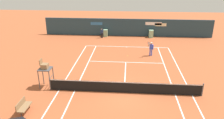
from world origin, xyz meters
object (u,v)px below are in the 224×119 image
(ball_kid_centre_post, at_px, (102,33))
(tennis_ball_near_service_line, at_px, (128,56))
(player_bench, at_px, (23,106))
(tennis_ball_mid_court, at_px, (156,50))
(tennis_ball_by_sideline, at_px, (97,52))
(umpire_chair, at_px, (45,68))
(player_on_baseline, at_px, (151,48))

(ball_kid_centre_post, height_order, tennis_ball_near_service_line, ball_kid_centre_post)
(ball_kid_centre_post, distance_m, tennis_ball_near_service_line, 8.33)
(player_bench, height_order, tennis_ball_near_service_line, player_bench)
(ball_kid_centre_post, xyz_separation_m, tennis_ball_mid_court, (7.34, -4.96, -0.77))
(tennis_ball_mid_court, bearing_deg, player_bench, -126.95)
(tennis_ball_mid_court, bearing_deg, tennis_ball_near_service_line, -145.58)
(tennis_ball_near_service_line, bearing_deg, tennis_ball_by_sideline, 165.42)
(ball_kid_centre_post, bearing_deg, tennis_ball_by_sideline, 96.76)
(umpire_chair, xyz_separation_m, tennis_ball_by_sideline, (2.96, 8.74, -1.64))
(tennis_ball_mid_court, bearing_deg, umpire_chair, -134.88)
(ball_kid_centre_post, relative_size, tennis_ball_near_service_line, 20.43)
(umpire_chair, bearing_deg, ball_kid_centre_post, 169.65)
(umpire_chair, height_order, tennis_ball_mid_court, umpire_chair)
(umpire_chair, xyz_separation_m, ball_kid_centre_post, (2.76, 15.10, -0.87))
(tennis_ball_near_service_line, bearing_deg, tennis_ball_mid_court, 34.42)
(umpire_chair, xyz_separation_m, tennis_ball_near_service_line, (6.65, 7.78, -1.64))
(tennis_ball_near_service_line, bearing_deg, player_bench, -121.21)
(umpire_chair, bearing_deg, tennis_ball_near_service_line, 139.47)
(umpire_chair, bearing_deg, player_on_baseline, 131.15)
(player_bench, xyz_separation_m, player_on_baseline, (9.56, 11.76, 0.44))
(tennis_ball_mid_court, xyz_separation_m, tennis_ball_near_service_line, (-3.45, -2.36, 0.00))
(player_on_baseline, bearing_deg, tennis_ball_mid_court, -97.96)
(player_on_baseline, relative_size, tennis_ball_by_sideline, 26.57)
(tennis_ball_near_service_line, bearing_deg, player_on_baseline, 7.30)
(tennis_ball_mid_court, height_order, tennis_ball_near_service_line, same)
(player_on_baseline, height_order, tennis_ball_by_sideline, player_on_baseline)
(player_bench, bearing_deg, ball_kid_centre_post, 170.81)
(player_on_baseline, bearing_deg, tennis_ball_near_service_line, 21.22)
(umpire_chair, relative_size, tennis_ball_near_service_line, 36.29)
(player_on_baseline, xyz_separation_m, tennis_ball_mid_court, (0.81, 2.03, -0.92))
(tennis_ball_by_sideline, bearing_deg, tennis_ball_near_service_line, -14.58)
(umpire_chair, height_order, player_on_baseline, umpire_chair)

